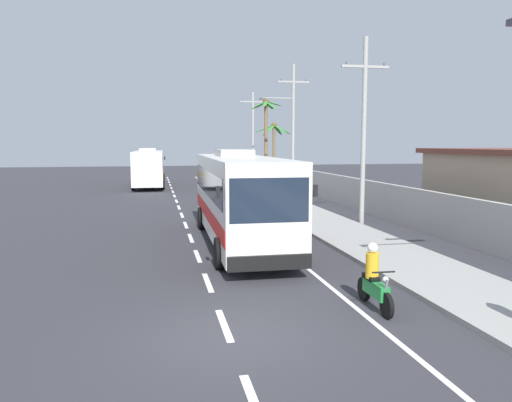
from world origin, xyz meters
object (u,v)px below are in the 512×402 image
coach_bus_foreground (239,195)px  utility_pole_far (292,127)px  palm_second (266,127)px  coach_bus_far_lane (149,167)px  palm_nearest (274,139)px  motorcycle_trailing (248,201)px  utility_pole_distant (253,135)px  motorcycle_beside_bus (374,282)px  utility_pole_mid (364,128)px

coach_bus_foreground → utility_pole_far: utility_pole_far is taller
utility_pole_far → palm_second: 5.15m
coach_bus_far_lane → palm_nearest: (12.12, 0.76, 2.54)m
coach_bus_foreground → motorcycle_trailing: (2.02, 8.88, -1.29)m
utility_pole_far → coach_bus_far_lane: bearing=135.4°
coach_bus_far_lane → utility_pole_distant: size_ratio=1.21×
motorcycle_beside_bus → utility_pole_far: bearing=78.8°
utility_pole_mid → palm_second: utility_pole_mid is taller
motorcycle_trailing → utility_pole_distant: size_ratio=0.22×
motorcycle_trailing → utility_pole_far: size_ratio=0.20×
motorcycle_beside_bus → palm_nearest: 37.38m
utility_pole_mid → palm_second: bearing=92.5°
utility_pole_distant → palm_second: utility_pole_distant is taller
coach_bus_foreground → motorcycle_trailing: 9.20m
utility_pole_mid → utility_pole_distant: size_ratio=1.00×
utility_pole_mid → utility_pole_far: (0.04, 13.21, 0.48)m
motorcycle_trailing → palm_nearest: palm_nearest is taller
utility_pole_far → palm_nearest: (1.38, 11.36, -0.86)m
coach_bus_far_lane → palm_second: 11.87m
motorcycle_trailing → utility_pole_distant: bearing=77.9°
motorcycle_beside_bus → utility_pole_distant: bearing=83.1°
coach_bus_foreground → motorcycle_trailing: coach_bus_foreground is taller
coach_bus_far_lane → palm_nearest: palm_nearest is taller
utility_pole_far → palm_nearest: size_ratio=1.63×
coach_bus_far_lane → utility_pole_distant: (10.36, 2.61, 2.95)m
motorcycle_beside_bus → motorcycle_trailing: motorcycle_trailing is taller
coach_bus_foreground → palm_second: palm_second is taller
utility_pole_mid → motorcycle_trailing: bearing=131.8°
motorcycle_trailing → palm_second: 14.30m
motorcycle_beside_bus → palm_second: (4.15, 30.35, 4.76)m
utility_pole_distant → coach_bus_foreground: bearing=-102.3°
utility_pole_mid → utility_pole_distant: bearing=90.7°
motorcycle_beside_bus → motorcycle_trailing: bearing=89.6°
motorcycle_beside_bus → motorcycle_trailing: (0.13, 17.47, 0.01)m
utility_pole_far → palm_nearest: 11.48m
coach_bus_foreground → palm_second: (6.04, 21.76, 3.45)m
coach_bus_far_lane → motorcycle_beside_bus: (5.74, -35.88, -1.21)m
utility_pole_distant → motorcycle_beside_bus: bearing=-96.9°
motorcycle_trailing → palm_nearest: (6.25, 19.17, 3.74)m
motorcycle_trailing → utility_pole_far: utility_pole_far is taller
utility_pole_mid → coach_bus_foreground: bearing=-153.1°
utility_pole_far → utility_pole_distant: 13.22m
motorcycle_beside_bus → utility_pole_mid: size_ratio=0.21×
coach_bus_foreground → motorcycle_trailing: bearing=77.2°
coach_bus_far_lane → utility_pole_mid: 26.26m
coach_bus_far_lane → motorcycle_trailing: coach_bus_far_lane is taller
utility_pole_distant → motorcycle_trailing: bearing=-102.1°
palm_nearest → utility_pole_mid: bearing=-93.3°
utility_pole_far → utility_pole_distant: size_ratio=1.08×
coach_bus_far_lane → palm_nearest: size_ratio=1.82×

